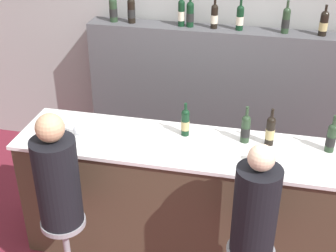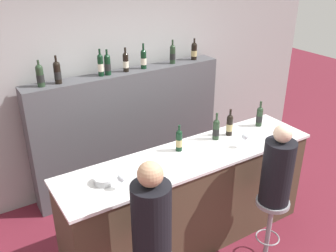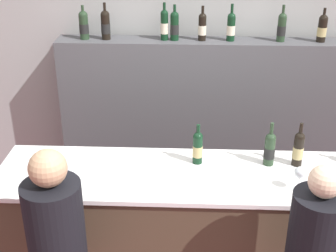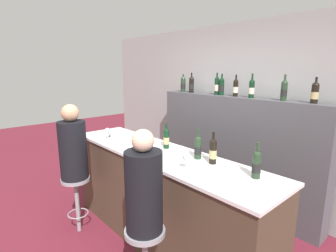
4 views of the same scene
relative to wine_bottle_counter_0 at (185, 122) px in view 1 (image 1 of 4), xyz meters
The scene contains 21 objects.
wall_back 1.46m from the wine_bottle_counter_0, 87.89° to the left, with size 6.40×0.05×2.60m.
bar_counter 0.67m from the wine_bottle_counter_0, 69.49° to the right, with size 2.73×0.67×1.08m.
back_bar_cabinet 1.30m from the wine_bottle_counter_0, 87.50° to the left, with size 2.56×0.28×1.58m.
wine_bottle_counter_0 is the anchor object (origin of this frame).
wine_bottle_counter_1 0.47m from the wine_bottle_counter_0, ahead, with size 0.07×0.07×0.30m.
wine_bottle_counter_2 0.66m from the wine_bottle_counter_0, ahead, with size 0.07×0.07×0.30m.
wine_bottle_counter_3 1.11m from the wine_bottle_counter_0, ahead, with size 0.07×0.07×0.30m.
wine_bottle_backbar_0 1.66m from the wine_bottle_counter_0, 128.41° to the left, with size 0.08×0.08×0.29m.
wine_bottle_backbar_1 1.55m from the wine_bottle_counter_0, 122.61° to the left, with size 0.08×0.08×0.31m.
wine_bottle_backbar_2 1.37m from the wine_bottle_counter_0, 102.89° to the left, with size 0.07×0.07×0.32m.
wine_bottle_backbar_3 1.35m from the wine_bottle_counter_0, 99.00° to the left, with size 0.07×0.07×0.30m.
wine_bottle_backbar_4 1.33m from the wine_bottle_counter_0, 88.06° to the left, with size 0.07×0.07×0.30m.
wine_bottle_backbar_5 1.37m from the wine_bottle_counter_0, 76.93° to the left, with size 0.07×0.07×0.31m.
wine_bottle_backbar_6 1.51m from the wine_bottle_counter_0, 59.95° to the left, with size 0.07×0.07×0.31m.
wine_bottle_backbar_7 1.70m from the wine_bottle_counter_0, 49.47° to the left, with size 0.08×0.08×0.29m.
wine_glass_0 0.84m from the wine_bottle_counter_0, 158.97° to the right, with size 0.07×0.07×0.15m.
wine_glass_1 0.68m from the wine_bottle_counter_0, 26.35° to the right, with size 0.08×0.08×0.16m.
metal_bowl 0.89m from the wine_bottle_counter_0, behind, with size 0.18×0.18×0.06m.
bar_stool_left 1.27m from the wine_bottle_counter_0, 134.88° to the right, with size 0.33×0.33×0.69m.
guest_seated_left 1.09m from the wine_bottle_counter_0, 134.88° to the right, with size 0.31×0.31×0.88m.
guest_seated_right 0.99m from the wine_bottle_counter_0, 51.56° to the right, with size 0.29×0.29×0.82m.
Camera 1 is at (0.52, -2.73, 2.98)m, focal length 50.00 mm.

